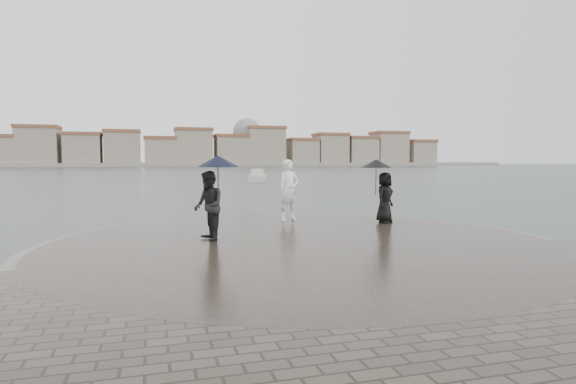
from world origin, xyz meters
name	(u,v)px	position (x,y,z in m)	size (l,w,h in m)	color
ground	(367,296)	(0.00, 0.00, 0.00)	(400.00, 400.00, 0.00)	#2B3835
kerb_ring	(303,249)	(0.00, 3.50, 0.16)	(12.50, 12.50, 0.32)	gray
quay_tip	(303,249)	(0.00, 3.50, 0.18)	(11.90, 11.90, 0.36)	#2D261E
statue	(289,190)	(0.78, 7.39, 1.33)	(0.71, 0.47, 1.94)	white
visitor_left	(211,194)	(-2.08, 4.25, 1.47)	(1.15, 1.08, 2.04)	black
visitor_right	(382,187)	(3.36, 6.05, 1.46)	(1.20, 1.03, 1.95)	black
far_skyline	(141,150)	(-6.29, 160.71, 5.61)	(260.00, 20.00, 37.00)	gray
boats	(136,182)	(-4.69, 36.70, 0.38)	(28.22, 18.48, 1.50)	beige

